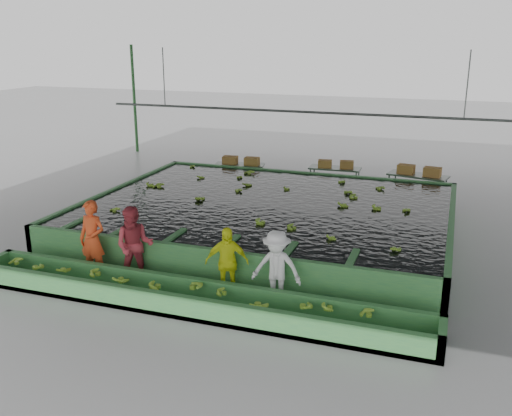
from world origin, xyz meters
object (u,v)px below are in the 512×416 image
(worker_c, at_px, (227,263))
(packing_table_right, at_px, (417,187))
(sorting_trough, at_px, (189,298))
(box_stack_mid, at_px, (336,168))
(flotation_tank, at_px, (268,217))
(packing_table_mid, at_px, (334,179))
(worker_d, at_px, (276,268))
(box_stack_right, at_px, (419,175))
(packing_table_left, at_px, (240,175))
(box_stack_left, at_px, (241,165))
(worker_a, at_px, (93,239))
(worker_b, at_px, (135,245))

(worker_c, height_order, packing_table_right, worker_c)
(sorting_trough, height_order, box_stack_mid, box_stack_mid)
(packing_table_right, bearing_deg, flotation_tank, -127.70)
(packing_table_right, bearing_deg, packing_table_mid, 172.22)
(worker_d, relative_size, packing_table_mid, 0.89)
(packing_table_right, distance_m, box_stack_right, 0.45)
(worker_c, xyz_separation_m, packing_table_left, (-3.15, 8.98, -0.38))
(packing_table_right, height_order, box_stack_mid, box_stack_mid)
(packing_table_mid, height_order, box_stack_left, box_stack_left)
(sorting_trough, xyz_separation_m, worker_c, (0.51, 0.80, 0.54))
(worker_d, height_order, packing_table_mid, worker_d)
(worker_a, relative_size, packing_table_right, 0.93)
(flotation_tank, xyz_separation_m, packing_table_mid, (0.82, 5.24, -0.03))
(flotation_tank, height_order, packing_table_right, flotation_tank)
(box_stack_left, bearing_deg, worker_c, -71.01)
(box_stack_right, bearing_deg, worker_c, -109.76)
(sorting_trough, height_order, packing_table_left, packing_table_left)
(sorting_trough, distance_m, packing_table_left, 10.13)
(box_stack_mid, bearing_deg, box_stack_left, -170.42)
(worker_b, height_order, box_stack_mid, worker_b)
(worker_d, xyz_separation_m, box_stack_left, (-4.16, 8.89, 0.02))
(worker_c, height_order, box_stack_mid, worker_c)
(worker_b, bearing_deg, worker_c, -19.52)
(box_stack_mid, bearing_deg, packing_table_mid, 119.89)
(worker_b, distance_m, worker_d, 3.32)
(worker_a, height_order, packing_table_left, worker_a)
(box_stack_mid, height_order, box_stack_right, box_stack_right)
(flotation_tank, xyz_separation_m, worker_a, (-2.81, -4.30, 0.46))
(worker_c, xyz_separation_m, box_stack_left, (-3.06, 8.89, 0.04))
(worker_d, bearing_deg, packing_table_left, 113.30)
(sorting_trough, relative_size, worker_c, 6.35)
(packing_table_right, height_order, box_stack_left, box_stack_left)
(worker_d, height_order, box_stack_left, worker_d)
(worker_a, relative_size, box_stack_left, 1.34)
(flotation_tank, relative_size, worker_c, 6.35)
(box_stack_left, xyz_separation_m, box_stack_right, (6.33, 0.20, 0.06))
(worker_a, distance_m, packing_table_left, 8.99)
(worker_a, distance_m, worker_c, 3.32)
(worker_b, bearing_deg, worker_d, -19.52)
(flotation_tank, bearing_deg, packing_table_left, 119.48)
(sorting_trough, bearing_deg, worker_a, 164.12)
(worker_a, relative_size, worker_d, 1.12)
(worker_d, bearing_deg, packing_table_right, 74.80)
(worker_a, bearing_deg, worker_d, 3.14)
(worker_d, bearing_deg, worker_a, 177.97)
(packing_table_left, height_order, packing_table_right, packing_table_right)
(worker_d, xyz_separation_m, box_stack_mid, (-0.74, 9.47, 0.02))
(box_stack_right, bearing_deg, sorting_trough, -110.87)
(worker_b, relative_size, packing_table_right, 0.92)
(box_stack_right, bearing_deg, packing_table_mid, 171.31)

